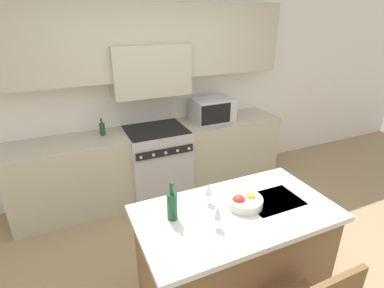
{
  "coord_description": "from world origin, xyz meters",
  "views": [
    {
      "loc": [
        -1.03,
        -1.65,
        2.27
      ],
      "look_at": [
        0.02,
        0.7,
        1.15
      ],
      "focal_mm": 28.0,
      "sensor_mm": 36.0,
      "label": 1
    }
  ],
  "objects_px": {
    "wine_glass_near": "(217,213)",
    "wine_glass_far": "(209,190)",
    "fruit_bowl": "(244,201)",
    "oil_bottle_on_counter": "(102,129)",
    "wine_bottle": "(172,205)",
    "range_stove": "(157,162)",
    "microwave": "(212,110)"
  },
  "relations": [
    {
      "from": "wine_glass_near",
      "to": "wine_glass_far",
      "type": "distance_m",
      "value": 0.3
    },
    {
      "from": "wine_glass_far",
      "to": "fruit_bowl",
      "type": "relative_size",
      "value": 0.65
    },
    {
      "from": "wine_glass_near",
      "to": "oil_bottle_on_counter",
      "type": "height_order",
      "value": "oil_bottle_on_counter"
    },
    {
      "from": "wine_glass_far",
      "to": "wine_bottle",
      "type": "bearing_deg",
      "value": -169.1
    },
    {
      "from": "range_stove",
      "to": "fruit_bowl",
      "type": "xyz_separation_m",
      "value": [
        0.13,
        -1.8,
        0.47
      ]
    },
    {
      "from": "oil_bottle_on_counter",
      "to": "wine_glass_far",
      "type": "bearing_deg",
      "value": -73.14
    },
    {
      "from": "range_stove",
      "to": "wine_glass_far",
      "type": "xyz_separation_m",
      "value": [
        -0.1,
        -1.66,
        0.55
      ]
    },
    {
      "from": "range_stove",
      "to": "oil_bottle_on_counter",
      "type": "bearing_deg",
      "value": 171.15
    },
    {
      "from": "wine_glass_far",
      "to": "wine_glass_near",
      "type": "bearing_deg",
      "value": -105.81
    },
    {
      "from": "wine_bottle",
      "to": "wine_glass_far",
      "type": "height_order",
      "value": "wine_bottle"
    },
    {
      "from": "wine_bottle",
      "to": "wine_glass_near",
      "type": "bearing_deg",
      "value": -42.63
    },
    {
      "from": "fruit_bowl",
      "to": "wine_bottle",
      "type": "bearing_deg",
      "value": 171.86
    },
    {
      "from": "wine_bottle",
      "to": "wine_glass_near",
      "type": "relative_size",
      "value": 1.64
    },
    {
      "from": "microwave",
      "to": "wine_glass_far",
      "type": "xyz_separation_m",
      "value": [
        -0.92,
        -1.68,
        -0.06
      ]
    },
    {
      "from": "range_stove",
      "to": "wine_glass_near",
      "type": "bearing_deg",
      "value": -95.39
    },
    {
      "from": "microwave",
      "to": "wine_glass_near",
      "type": "relative_size",
      "value": 2.96
    },
    {
      "from": "range_stove",
      "to": "fruit_bowl",
      "type": "height_order",
      "value": "fruit_bowl"
    },
    {
      "from": "wine_glass_near",
      "to": "fruit_bowl",
      "type": "xyz_separation_m",
      "value": [
        0.32,
        0.15,
        -0.08
      ]
    },
    {
      "from": "microwave",
      "to": "wine_bottle",
      "type": "height_order",
      "value": "microwave"
    },
    {
      "from": "microwave",
      "to": "wine_bottle",
      "type": "xyz_separation_m",
      "value": [
        -1.24,
        -1.74,
        -0.07
      ]
    },
    {
      "from": "range_stove",
      "to": "wine_glass_far",
      "type": "relative_size",
      "value": 5.1
    },
    {
      "from": "microwave",
      "to": "oil_bottle_on_counter",
      "type": "distance_m",
      "value": 1.45
    },
    {
      "from": "range_stove",
      "to": "fruit_bowl",
      "type": "bearing_deg",
      "value": -85.8
    },
    {
      "from": "wine_bottle",
      "to": "oil_bottle_on_counter",
      "type": "xyz_separation_m",
      "value": [
        -0.21,
        1.82,
        -0.01
      ]
    },
    {
      "from": "microwave",
      "to": "fruit_bowl",
      "type": "relative_size",
      "value": 1.91
    },
    {
      "from": "range_stove",
      "to": "microwave",
      "type": "bearing_deg",
      "value": 1.31
    },
    {
      "from": "microwave",
      "to": "fruit_bowl",
      "type": "distance_m",
      "value": 1.95
    },
    {
      "from": "wine_glass_near",
      "to": "oil_bottle_on_counter",
      "type": "bearing_deg",
      "value": 102.43
    },
    {
      "from": "wine_glass_far",
      "to": "oil_bottle_on_counter",
      "type": "relative_size",
      "value": 0.86
    },
    {
      "from": "wine_glass_near",
      "to": "fruit_bowl",
      "type": "relative_size",
      "value": 0.65
    },
    {
      "from": "wine_bottle",
      "to": "fruit_bowl",
      "type": "distance_m",
      "value": 0.57
    },
    {
      "from": "microwave",
      "to": "wine_glass_near",
      "type": "bearing_deg",
      "value": -116.91
    }
  ]
}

